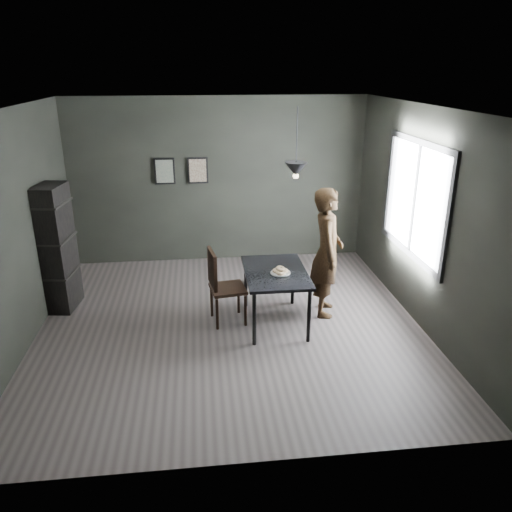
{
  "coord_description": "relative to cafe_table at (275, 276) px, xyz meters",
  "views": [
    {
      "loc": [
        -0.35,
        -5.9,
        3.25
      ],
      "look_at": [
        0.35,
        0.05,
        0.95
      ],
      "focal_mm": 35.0,
      "sensor_mm": 36.0,
      "label": 1
    }
  ],
  "objects": [
    {
      "name": "ceiling",
      "position": [
        -0.6,
        0.0,
        2.13
      ],
      "size": [
        5.0,
        5.0,
        0.02
      ],
      "color": "silver",
      "rests_on": "ground"
    },
    {
      "name": "woman",
      "position": [
        0.73,
        0.23,
        0.22
      ],
      "size": [
        0.55,
        0.72,
        1.78
      ],
      "primitive_type": "imported",
      "rotation": [
        0.0,
        0.0,
        1.37
      ],
      "color": "black",
      "rests_on": "ground"
    },
    {
      "name": "window_assembly",
      "position": [
        1.87,
        0.2,
        0.93
      ],
      "size": [
        0.04,
        1.96,
        1.56
      ],
      "color": "white",
      "rests_on": "ground"
    },
    {
      "name": "shelf_unit",
      "position": [
        -2.92,
        0.83,
        0.21
      ],
      "size": [
        0.41,
        0.63,
        1.77
      ],
      "primitive_type": "cube",
      "rotation": [
        0.0,
        0.0,
        -0.13
      ],
      "color": "black",
      "rests_on": "ground"
    },
    {
      "name": "donut_pile",
      "position": [
        0.05,
        -0.1,
        0.12
      ],
      "size": [
        0.2,
        0.2,
        0.09
      ],
      "rotation": [
        0.0,
        0.0,
        0.41
      ],
      "color": "beige",
      "rests_on": "white_plate"
    },
    {
      "name": "ground",
      "position": [
        -0.6,
        0.0,
        -0.67
      ],
      "size": [
        5.0,
        5.0,
        0.0
      ],
      "primitive_type": "plane",
      "color": "#3A3432",
      "rests_on": "ground"
    },
    {
      "name": "wood_chair",
      "position": [
        -0.71,
        0.1,
        -0.09
      ],
      "size": [
        0.51,
        0.51,
        1.03
      ],
      "rotation": [
        0.0,
        0.0,
        0.16
      ],
      "color": "black",
      "rests_on": "ground"
    },
    {
      "name": "pendant_lamp",
      "position": [
        0.25,
        0.1,
        1.38
      ],
      "size": [
        0.28,
        0.28,
        0.86
      ],
      "color": "black",
      "rests_on": "ground"
    },
    {
      "name": "framed_print_left",
      "position": [
        -1.5,
        2.47,
        0.93
      ],
      "size": [
        0.34,
        0.04,
        0.44
      ],
      "color": "black",
      "rests_on": "ground"
    },
    {
      "name": "framed_print_right",
      "position": [
        -0.95,
        2.47,
        0.93
      ],
      "size": [
        0.34,
        0.04,
        0.44
      ],
      "color": "black",
      "rests_on": "ground"
    },
    {
      "name": "cafe_table",
      "position": [
        0.0,
        0.0,
        0.0
      ],
      "size": [
        0.8,
        1.2,
        0.75
      ],
      "color": "black",
      "rests_on": "ground"
    },
    {
      "name": "white_plate",
      "position": [
        0.05,
        -0.1,
        0.08
      ],
      "size": [
        0.23,
        0.23,
        0.01
      ],
      "primitive_type": "cylinder",
      "color": "silver",
      "rests_on": "cafe_table"
    },
    {
      "name": "back_wall",
      "position": [
        -0.6,
        2.5,
        0.73
      ],
      "size": [
        5.0,
        0.1,
        2.8
      ],
      "primitive_type": "cube",
      "color": "black",
      "rests_on": "ground"
    }
  ]
}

